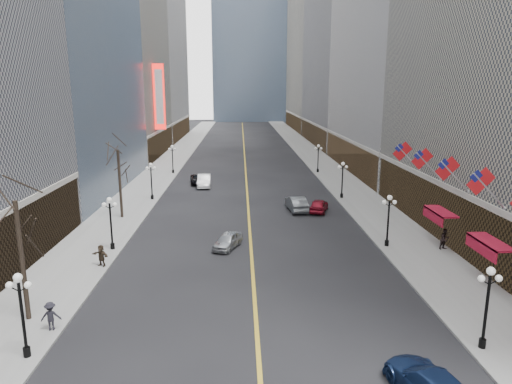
{
  "coord_description": "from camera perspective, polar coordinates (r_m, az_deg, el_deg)",
  "views": [
    {
      "loc": [
        -0.86,
        -7.2,
        13.46
      ],
      "look_at": [
        -0.06,
        15.78,
        8.25
      ],
      "focal_mm": 32.0,
      "sensor_mm": 36.0,
      "label": 1
    }
  ],
  "objects": [
    {
      "name": "car_sb_far",
      "position": [
        51.7,
        5.07,
        -1.44
      ],
      "size": [
        2.29,
        5.15,
        1.64
      ],
      "primitive_type": "imported",
      "rotation": [
        0.0,
        0.0,
        3.25
      ],
      "color": "#53575B",
      "rests_on": "ground"
    },
    {
      "name": "car_nb_far",
      "position": [
        66.56,
        -7.16,
        1.6
      ],
      "size": [
        2.95,
        5.21,
        1.37
      ],
      "primitive_type": "imported",
      "rotation": [
        0.0,
        0.0,
        0.14
      ],
      "color": "black",
      "rests_on": "ground"
    },
    {
      "name": "ped_west_far",
      "position": [
        37.23,
        -18.79,
        -7.52
      ],
      "size": [
        1.59,
        1.12,
        1.68
      ],
      "primitive_type": "imported",
      "rotation": [
        0.0,
        0.0,
        -0.48
      ],
      "color": "#33281C",
      "rests_on": "sidewalk_west"
    },
    {
      "name": "awning_b",
      "position": [
        35.33,
        26.98,
        -5.76
      ],
      "size": [
        1.4,
        4.0,
        0.93
      ],
      "color": "maroon",
      "rests_on": "ground"
    },
    {
      "name": "streetlamp_west_1",
      "position": [
        40.19,
        -17.73,
        -3.09
      ],
      "size": [
        1.26,
        0.44,
        4.52
      ],
      "color": "black",
      "rests_on": "sidewalk_west"
    },
    {
      "name": "tree_west_near",
      "position": [
        29.1,
        -27.69,
        -3.1
      ],
      "size": [
        3.6,
        3.6,
        7.92
      ],
      "color": "#2D231C",
      "rests_on": "sidewalk_west"
    },
    {
      "name": "bldg_west_d",
      "position": [
        133.4,
        -15.71,
        22.12
      ],
      "size": [
        26.6,
        38.6,
        72.8
      ],
      "color": "silver",
      "rests_on": "ground"
    },
    {
      "name": "streetlamp_east_0",
      "position": [
        26.85,
        26.97,
        -11.86
      ],
      "size": [
        1.26,
        0.44,
        4.52
      ],
      "color": "black",
      "rests_on": "sidewalk_east"
    },
    {
      "name": "bldg_west_c",
      "position": [
        99.27,
        -20.08,
        18.82
      ],
      "size": [
        26.6,
        30.6,
        50.8
      ],
      "color": "gray",
      "rests_on": "ground"
    },
    {
      "name": "theatre_marquee",
      "position": [
        88.5,
        -12.0,
        11.55
      ],
      "size": [
        2.0,
        0.55,
        12.0
      ],
      "color": "red",
      "rests_on": "ground"
    },
    {
      "name": "streetlamp_west_3",
      "position": [
        74.76,
        -10.4,
        4.44
      ],
      "size": [
        1.26,
        0.44,
        4.52
      ],
      "color": "black",
      "rests_on": "sidewalk_west"
    },
    {
      "name": "car_nb_near",
      "position": [
        39.67,
        -3.54,
        -6.08
      ],
      "size": [
        2.94,
        4.21,
        1.33
      ],
      "primitive_type": "imported",
      "rotation": [
        0.0,
        0.0,
        -0.39
      ],
      "color": "#A1A5A9",
      "rests_on": "ground"
    },
    {
      "name": "car_sb_mid",
      "position": [
        51.52,
        7.86,
        -1.67
      ],
      "size": [
        2.98,
        4.6,
        1.46
      ],
      "primitive_type": "imported",
      "rotation": [
        0.0,
        0.0,
        2.82
      ],
      "color": "maroon",
      "rests_on": "ground"
    },
    {
      "name": "bldg_east_d",
      "position": [
        160.18,
        9.63,
        18.94
      ],
      "size": [
        26.6,
        46.6,
        62.8
      ],
      "color": "gray",
      "rests_on": "ground"
    },
    {
      "name": "sidewalk_west",
      "position": [
        79.45,
        -11.48,
        2.81
      ],
      "size": [
        6.0,
        230.0,
        0.15
      ],
      "primitive_type": "cube",
      "color": "gray",
      "rests_on": "ground"
    },
    {
      "name": "streetlamp_west_0",
      "position": [
        26.09,
        -27.28,
        -12.62
      ],
      "size": [
        1.26,
        0.44,
        4.52
      ],
      "color": "black",
      "rests_on": "sidewalk_west"
    },
    {
      "name": "flag_4",
      "position": [
        42.85,
        20.26,
        3.69
      ],
      "size": [
        2.87,
        0.12,
        2.87
      ],
      "color": "#B2B2B7",
      "rests_on": "ground"
    },
    {
      "name": "awning_c",
      "position": [
        42.18,
        21.83,
        -2.42
      ],
      "size": [
        1.4,
        4.0,
        0.93
      ],
      "color": "maroon",
      "rests_on": "ground"
    },
    {
      "name": "streetlamp_east_3",
      "position": [
        75.03,
        7.78,
        4.56
      ],
      "size": [
        1.26,
        0.44,
        4.52
      ],
      "color": "black",
      "rests_on": "sidewalk_east"
    },
    {
      "name": "sidewalk_east",
      "position": [
        79.75,
        8.8,
        2.95
      ],
      "size": [
        6.0,
        230.0,
        0.15
      ],
      "primitive_type": "cube",
      "color": "gray",
      "rests_on": "ground"
    },
    {
      "name": "ped_east_walk",
      "position": [
        41.94,
        22.53,
        -5.45
      ],
      "size": [
        1.0,
        0.78,
        1.81
      ],
      "primitive_type": "imported",
      "rotation": [
        0.0,
        0.0,
        0.39
      ],
      "color": "black",
      "rests_on": "sidewalk_east"
    },
    {
      "name": "flag_2",
      "position": [
        33.94,
        26.52,
        0.93
      ],
      "size": [
        2.87,
        0.12,
        2.87
      ],
      "color": "#B2B2B7",
      "rests_on": "ground"
    },
    {
      "name": "flag_5",
      "position": [
        47.47,
        18.02,
        4.67
      ],
      "size": [
        2.87,
        0.12,
        2.87
      ],
      "color": "#B2B2B7",
      "rests_on": "ground"
    },
    {
      "name": "bldg_east_c",
      "position": [
        117.79,
        13.82,
        17.64
      ],
      "size": [
        26.6,
        40.6,
        48.8
      ],
      "color": "gray",
      "rests_on": "ground"
    },
    {
      "name": "tree_west_far",
      "position": [
        49.39,
        -16.82,
        3.81
      ],
      "size": [
        3.6,
        3.6,
        7.92
      ],
      "color": "#2D231C",
      "rests_on": "sidewalk_west"
    },
    {
      "name": "flag_3",
      "position": [
        38.33,
        23.03,
        2.48
      ],
      "size": [
        2.87,
        0.12,
        2.87
      ],
      "color": "#B2B2B7",
      "rests_on": "ground"
    },
    {
      "name": "ped_west_walk",
      "position": [
        28.97,
        -24.28,
        -13.95
      ],
      "size": [
        1.14,
        0.63,
        1.68
      ],
      "primitive_type": "imported",
      "rotation": [
        0.0,
        0.0,
        3.31
      ],
      "color": "black",
      "rests_on": "sidewalk_west"
    },
    {
      "name": "streetlamp_east_1",
      "position": [
        40.69,
        16.24,
        -2.8
      ],
      "size": [
        1.26,
        0.44,
        4.52
      ],
      "color": "black",
      "rests_on": "sidewalk_east"
    },
    {
      "name": "car_nb_mid",
      "position": [
        64.5,
        -6.5,
        1.4
      ],
      "size": [
        1.97,
        5.2,
        1.69
      ],
      "primitive_type": "imported",
      "rotation": [
        0.0,
        0.0,
        0.04
      ],
      "color": "silver",
      "rests_on": "ground"
    },
    {
      "name": "streetlamp_west_2",
      "position": [
        57.26,
        -12.97,
        1.81
      ],
      "size": [
        1.26,
        0.44,
        4.52
      ],
      "color": "black",
      "rests_on": "sidewalk_west"
    },
    {
      "name": "streetlamp_east_2",
      "position": [
        57.61,
        10.76,
        1.98
      ],
      "size": [
        1.26,
        0.44,
        4.52
      ],
      "color": "black",
      "rests_on": "sidewalk_east"
    },
    {
      "name": "lane_line",
      "position": [
        88.23,
        -1.4,
        3.99
      ],
      "size": [
        0.25,
        200.0,
        0.02
      ],
      "primitive_type": "cube",
      "color": "gold",
      "rests_on": "ground"
    }
  ]
}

